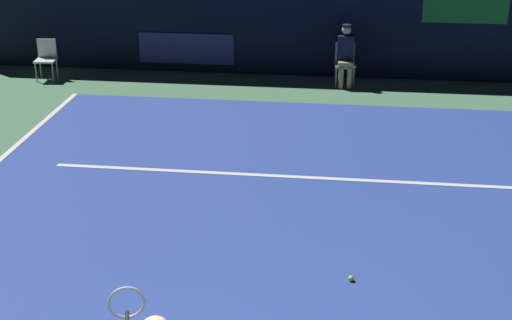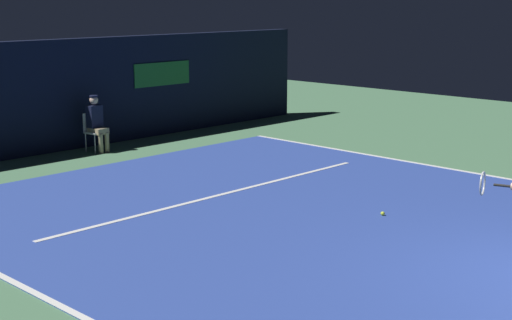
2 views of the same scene
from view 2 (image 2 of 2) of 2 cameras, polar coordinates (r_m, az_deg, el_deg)
The scene contains 8 objects.
ground_plane at distance 12.61m, azimuth 3.53°, elevation -4.26°, with size 31.26×31.26×0.00m, color #4C7A56.
court_surface at distance 12.61m, azimuth 3.53°, elevation -4.24°, with size 9.74×11.26×0.01m, color #2D479E.
line_sideline_left at distance 16.46m, azimuth 14.51°, elevation -0.67°, with size 0.10×11.26×0.01m, color white.
line_sideline_right at distance 9.65m, azimuth -15.69°, elevation -9.86°, with size 0.10×11.26×0.01m, color white.
line_service at distance 13.91m, azimuth -2.65°, elevation -2.61°, with size 7.60×0.10×0.01m, color white.
back_wall at distance 18.26m, azimuth -15.35°, elevation 4.61°, with size 16.32×0.33×2.60m.
line_judge_on_chair at distance 18.10m, azimuth -11.89°, elevation 2.76°, with size 0.47×0.55×1.32m.
tennis_ball at distance 12.77m, azimuth 9.48°, elevation -3.98°, with size 0.07×0.07×0.07m, color #CCE033.
Camera 2 is at (-9.22, -3.20, 3.56)m, focal length 53.34 mm.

